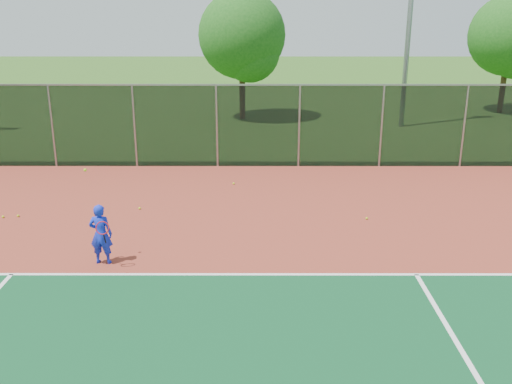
% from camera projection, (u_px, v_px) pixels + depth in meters
% --- Properties ---
extents(ground, '(120.00, 120.00, 0.00)m').
position_uv_depth(ground, '(347.00, 354.00, 9.80)').
color(ground, '#295518').
rests_on(ground, ground).
extents(court_apron, '(30.00, 20.00, 0.02)m').
position_uv_depth(court_apron, '(332.00, 297.00, 11.70)').
color(court_apron, '#953726').
rests_on(court_apron, ground).
extents(fence_back, '(30.00, 0.06, 3.03)m').
position_uv_depth(fence_back, '(299.00, 125.00, 20.71)').
color(fence_back, black).
rests_on(fence_back, court_apron).
extents(tennis_player, '(0.59, 0.60, 2.25)m').
position_uv_depth(tennis_player, '(101.00, 234.00, 13.01)').
color(tennis_player, '#1629D1').
rests_on(tennis_player, court_apron).
extents(practice_ball_0, '(0.07, 0.07, 0.07)m').
position_uv_depth(practice_ball_0, '(234.00, 183.00, 19.00)').
color(practice_ball_0, '#B5D719').
rests_on(practice_ball_0, court_apron).
extents(practice_ball_1, '(0.07, 0.07, 0.07)m').
position_uv_depth(practice_ball_1, '(140.00, 208.00, 16.68)').
color(practice_ball_1, '#B5D719').
rests_on(practice_ball_1, court_apron).
extents(practice_ball_2, '(0.07, 0.07, 0.07)m').
position_uv_depth(practice_ball_2, '(3.00, 217.00, 16.01)').
color(practice_ball_2, '#B5D719').
rests_on(practice_ball_2, court_apron).
extents(practice_ball_3, '(0.07, 0.07, 0.07)m').
position_uv_depth(practice_ball_3, '(18.00, 216.00, 16.09)').
color(practice_ball_3, '#B5D719').
rests_on(practice_ball_3, court_apron).
extents(practice_ball_4, '(0.07, 0.07, 0.07)m').
position_uv_depth(practice_ball_4, '(367.00, 218.00, 15.90)').
color(practice_ball_4, '#B5D719').
rests_on(practice_ball_4, court_apron).
extents(tree_back_left, '(4.42, 4.42, 6.49)m').
position_uv_depth(tree_back_left, '(244.00, 39.00, 28.78)').
color(tree_back_left, '#362313').
rests_on(tree_back_left, ground).
extents(tree_back_mid, '(4.31, 4.31, 6.33)m').
position_uv_depth(tree_back_mid, '(512.00, 39.00, 30.58)').
color(tree_back_mid, '#362313').
rests_on(tree_back_mid, ground).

